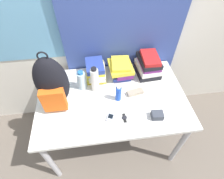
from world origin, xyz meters
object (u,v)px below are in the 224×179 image
Objects in this scene: water_bottle at (82,80)px; book_stack_left at (96,71)px; book_stack_center at (121,69)px; book_stack_right at (149,65)px; sports_bottle at (95,80)px; sunscreen_bottle at (118,93)px; cell_phone at (111,117)px; sunglasses_case at (135,92)px; camera_pouch at (157,115)px; backpack at (52,84)px; wristwatch at (124,118)px.

book_stack_left is at bearing 42.18° from water_bottle.
book_stack_right reaches higher than book_stack_center.
book_stack_left is at bearing 83.36° from sports_bottle.
sunscreen_bottle reaches higher than cell_phone.
cell_phone is (0.22, -0.37, -0.09)m from water_bottle.
sports_bottle is at bearing -17.06° from water_bottle.
sunglasses_case is (0.34, -0.27, -0.07)m from book_stack_left.
sunscreen_bottle reaches higher than sunglasses_case.
book_stack_right reaches higher than camera_pouch.
water_bottle is at bearing 145.18° from camera_pouch.
backpack is 0.37m from sports_bottle.
book_stack_right is 0.67m from water_bottle.
water_bottle is (-0.66, -0.12, -0.00)m from book_stack_right.
book_stack_right is 0.67m from cell_phone.
backpack is at bearing -163.25° from book_stack_right.
cell_phone is at bearing -138.74° from sunglasses_case.
sunglasses_case is 1.80× the size of wristwatch.
sunglasses_case is at bearing 14.36° from sunscreen_bottle.
sports_bottle is (-0.27, -0.17, 0.04)m from book_stack_center.
book_stack_right is 0.47m from sunscreen_bottle.
wristwatch is at bearing -24.14° from backpack.
backpack is at bearing 175.62° from sunscreen_bottle.
sunglasses_case is at bearing -16.43° from sports_bottle.
water_bottle reaches higher than cell_phone.
camera_pouch is at bearing -96.83° from book_stack_right.
book_stack_right is at bearing 41.04° from sunscreen_bottle.
book_stack_left is 1.60× the size of sunglasses_case.
sports_bottle reaches higher than cell_phone.
book_stack_left is at bearing 119.10° from sunscreen_bottle.
cell_phone is at bearing -80.74° from book_stack_left.
book_stack_left is 0.17m from sports_bottle.
book_stack_left is 1.47× the size of sunscreen_bottle.
book_stack_center is at bearing 0.53° from book_stack_left.
wristwatch is (0.19, -0.52, -0.08)m from book_stack_left.
wristwatch is at bearing -96.33° from book_stack_center.
sunglasses_case is at bearing -125.25° from book_stack_right.
book_stack_center is 0.53m from cell_phone.
water_bottle is 0.36m from sunscreen_bottle.
cell_phone is (-0.17, -0.50, -0.07)m from book_stack_center.
book_stack_right is 1.86× the size of sunglasses_case.
sports_bottle is 1.67× the size of sunglasses_case.
sports_bottle is 1.53× the size of sunscreen_bottle.
sunglasses_case is (0.26, 0.23, 0.01)m from cell_phone.
book_stack_right is at bearing 47.81° from cell_phone.
wristwatch is (-0.27, 0.03, -0.02)m from camera_pouch.
book_stack_right is 1.44× the size of water_bottle.
cell_phone is at bearing 172.69° from camera_pouch.
sports_bottle is (-0.54, -0.16, 0.03)m from book_stack_right.
sports_bottle is at bearing -96.64° from book_stack_left.
book_stack_center is 0.32m from sports_bottle.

